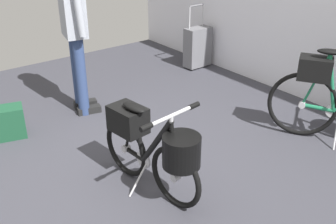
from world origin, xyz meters
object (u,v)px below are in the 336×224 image
folding_bike_foreground (153,146)px  rolling_suitcase (198,47)px  visitor_near_wall (74,21)px  backpack_on_floor (7,123)px

folding_bike_foreground → rolling_suitcase: bearing=131.6°
visitor_near_wall → rolling_suitcase: 1.99m
folding_bike_foreground → backpack_on_floor: bearing=-158.6°
visitor_near_wall → rolling_suitcase: (-0.26, 1.85, -0.68)m
rolling_suitcase → backpack_on_floor: 2.68m
folding_bike_foreground → visitor_near_wall: bearing=172.2°
visitor_near_wall → rolling_suitcase: bearing=98.1°
visitor_near_wall → backpack_on_floor: (0.08, -0.80, -0.81)m
backpack_on_floor → rolling_suitcase: bearing=97.3°
folding_bike_foreground → rolling_suitcase: size_ratio=1.22×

